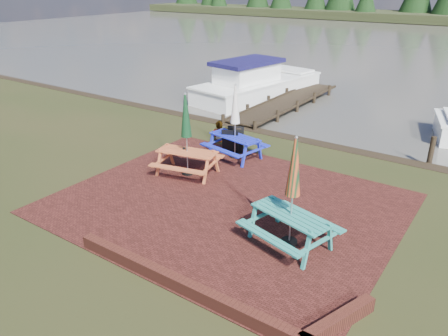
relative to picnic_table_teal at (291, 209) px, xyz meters
name	(u,v)px	position (x,y,z in m)	size (l,w,h in m)	color
ground	(205,218)	(-2.35, -0.16, -0.94)	(120.00, 120.00, 0.00)	black
paving	(227,203)	(-2.35, 0.84, -0.93)	(9.00, 7.50, 0.02)	black
brick_wall	(219,295)	(-0.21, -2.58, -0.79)	(6.21, 1.79, 0.30)	#4C1E16
picnic_table_teal	(291,209)	(0.00, 0.00, 0.00)	(2.30, 2.15, 2.67)	teal
picnic_table_red	(187,147)	(-4.51, 1.78, -0.02)	(2.21, 2.05, 2.62)	#BF5A31
picnic_table_blue	(235,133)	(-4.07, 3.85, -0.03)	(2.12, 1.96, 2.57)	#1926BF
chalkboard	(233,141)	(-4.32, 4.09, -0.44)	(0.64, 0.75, 0.96)	black
jetty	(285,103)	(-5.85, 11.12, -0.82)	(1.76, 9.08, 1.00)	black
boat_jetty	(256,85)	(-8.19, 12.19, -0.45)	(4.04, 8.33, 2.32)	white
person	(219,121)	(-5.48, 4.89, -0.13)	(0.59, 0.39, 1.61)	gray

